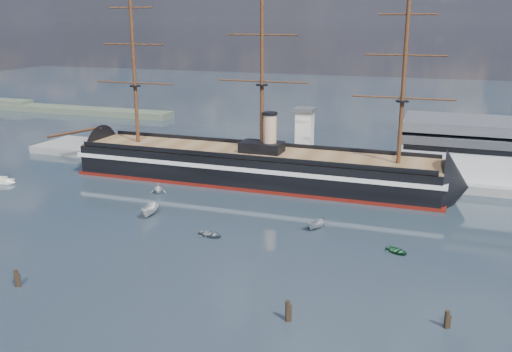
% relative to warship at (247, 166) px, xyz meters
% --- Properties ---
extents(ground, '(600.00, 600.00, 0.00)m').
position_rel_warship_xyz_m(ground, '(7.70, -20.00, -4.04)').
color(ground, '#1C2932').
rests_on(ground, ground).
extents(quay, '(180.00, 18.00, 2.00)m').
position_rel_warship_xyz_m(quay, '(17.70, 16.00, -4.04)').
color(quay, slate).
rests_on(quay, ground).
extents(quay_tower, '(5.00, 5.00, 15.00)m').
position_rel_warship_xyz_m(quay_tower, '(10.70, 13.00, 5.72)').
color(quay_tower, silver).
rests_on(quay_tower, ground).
extents(shoreline, '(120.00, 10.00, 4.00)m').
position_rel_warship_xyz_m(shoreline, '(-131.53, 75.00, -2.59)').
color(shoreline, '#3F4C38').
rests_on(shoreline, ground).
extents(warship, '(112.89, 16.35, 53.94)m').
position_rel_warship_xyz_m(warship, '(0.00, 0.00, 0.00)').
color(warship, black).
rests_on(warship, ground).
extents(motorboat_a, '(7.57, 3.57, 2.92)m').
position_rel_warship_xyz_m(motorboat_a, '(-9.51, -30.32, -4.04)').
color(motorboat_a, silver).
rests_on(motorboat_a, ground).
extents(motorboat_b, '(1.82, 3.19, 1.40)m').
position_rel_warship_xyz_m(motorboat_b, '(6.70, -36.59, -4.04)').
color(motorboat_b, slate).
rests_on(motorboat_b, ground).
extents(motorboat_c, '(5.79, 4.27, 2.19)m').
position_rel_warship_xyz_m(motorboat_c, '(24.00, -26.23, -4.04)').
color(motorboat_c, gray).
rests_on(motorboat_c, ground).
extents(motorboat_d, '(7.08, 5.43, 2.39)m').
position_rel_warship_xyz_m(motorboat_d, '(-15.92, -15.65, -4.04)').
color(motorboat_d, silver).
rests_on(motorboat_d, ground).
extents(motorboat_e, '(2.25, 2.74, 1.21)m').
position_rel_warship_xyz_m(motorboat_e, '(39.72, -32.63, -4.04)').
color(motorboat_e, '#225A37').
rests_on(motorboat_e, ground).
extents(piling_near_left, '(0.64, 0.64, 3.40)m').
position_rel_warship_xyz_m(piling_near_left, '(-12.01, -64.88, -4.04)').
color(piling_near_left, black).
rests_on(piling_near_left, ground).
extents(piling_near_right, '(0.64, 0.64, 3.64)m').
position_rel_warship_xyz_m(piling_near_right, '(28.77, -60.77, -4.04)').
color(piling_near_right, black).
rests_on(piling_near_right, ground).
extents(piling_far_right, '(0.64, 0.64, 3.14)m').
position_rel_warship_xyz_m(piling_far_right, '(48.55, -55.44, -4.04)').
color(piling_far_right, black).
rests_on(piling_far_right, ground).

